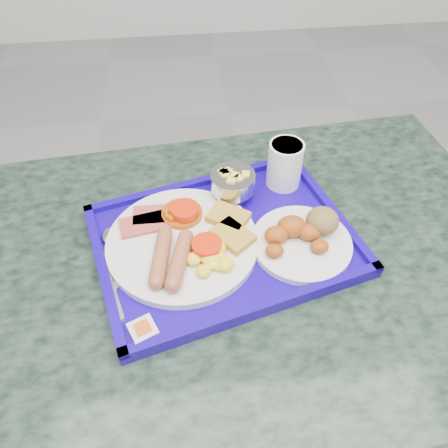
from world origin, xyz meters
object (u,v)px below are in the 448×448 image
(table, at_px, (233,309))
(juice_cup, at_px, (285,163))
(bread_plate, at_px, (304,236))
(fruit_bowl, at_px, (233,182))
(main_plate, at_px, (186,241))
(tray, at_px, (224,241))

(table, distance_m, juice_cup, 0.32)
(table, bearing_deg, bread_plate, 3.03)
(bread_plate, height_order, juice_cup, juice_cup)
(bread_plate, height_order, fruit_bowl, fruit_bowl)
(fruit_bowl, bearing_deg, main_plate, -129.76)
(table, bearing_deg, fruit_bowl, 84.47)
(bread_plate, bearing_deg, main_plate, 175.64)
(fruit_bowl, bearing_deg, table, -95.53)
(table, relative_size, fruit_bowl, 13.20)
(table, height_order, juice_cup, juice_cup)
(table, height_order, bread_plate, bread_plate)
(tray, height_order, fruit_bowl, fruit_bowl)
(table, distance_m, tray, 0.19)
(tray, relative_size, juice_cup, 5.42)
(table, xyz_separation_m, fruit_bowl, (0.01, 0.14, 0.23))
(tray, bearing_deg, fruit_bowl, 74.73)
(bread_plate, xyz_separation_m, juice_cup, (-0.00, 0.16, 0.03))
(main_plate, xyz_separation_m, juice_cup, (0.21, 0.15, 0.04))
(bread_plate, bearing_deg, table, -176.97)
(bread_plate, bearing_deg, fruit_bowl, 129.37)
(tray, bearing_deg, main_plate, -172.40)
(tray, xyz_separation_m, bread_plate, (0.14, -0.02, 0.02))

